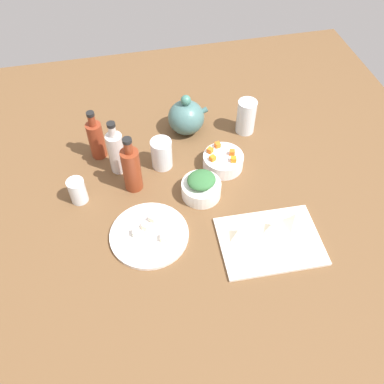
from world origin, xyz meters
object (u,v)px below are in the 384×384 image
Objects in this scene: cutting_board at (270,241)px; bowl_carrots at (223,161)px; teapot at (186,117)px; bottle_0 at (96,139)px; plate_tofu at (149,235)px; bottle_2 at (132,169)px; drinking_glass_2 at (246,117)px; bowl_greens at (201,189)px; drinking_glass_0 at (162,154)px; bottle_1 at (116,151)px; drinking_glass_1 at (78,191)px.

bowl_carrots is at bearing 99.55° from cutting_board.
bottle_0 is (-33.93, -6.37, 1.27)cm from teapot.
bottle_2 is at bearing 95.37° from plate_tofu.
drinking_glass_2 is (43.52, 40.99, 6.19)cm from plate_tofu.
drinking_glass_2 is (13.28, 16.77, 4.24)cm from bowl_carrots.
drinking_glass_0 is (-10.45, 16.49, 2.89)cm from bowl_greens.
cutting_board is at bearing -15.79° from plate_tofu.
drinking_glass_1 is at bearing -141.49° from bottle_1.
bottle_1 is 1.88× the size of drinking_glass_0.
drinking_glass_2 is (49.69, 10.15, -1.78)cm from bottle_1.
plate_tofu is (-36.03, 10.19, 0.10)cm from cutting_board.
teapot is (21.42, 45.77, 6.05)cm from plate_tofu.
bottle_1 is 50.75cm from drinking_glass_2.
bowl_greens is at bearing -57.63° from drinking_glass_0.
bowl_carrots is 1.05× the size of drinking_glass_2.
bottle_0 reaches higher than drinking_glass_1.
bowl_carrots reaches higher than plate_tofu.
drinking_glass_0 is (15.35, -1.38, -2.95)cm from bottle_1.
teapot reaches higher than bowl_greens.
cutting_board is 63.94cm from drinking_glass_1.
bottle_0 reaches higher than drinking_glass_2.
bowl_carrots is 21.81cm from drinking_glass_2.
drinking_glass_2 is at bearing 18.60° from drinking_glass_1.
bowl_greens is 1.46× the size of drinking_glass_1.
bottle_1 is 15.69cm from drinking_glass_0.
plate_tofu is at bearing -43.51° from drinking_glass_1.
bottle_0 reaches higher than bowl_greens.
drinking_glass_2 is (23.89, 28.01, 4.07)cm from bowl_greens.
cutting_board is at bearing -75.37° from teapot.
bottle_1 reaches higher than drinking_glass_1.
drinking_glass_1 is at bearing 136.49° from plate_tofu.
bottle_2 is at bearing -144.13° from drinking_glass_0.
bottle_0 is 21.76cm from drinking_glass_1.
bottle_0 is at bearing -169.37° from teapot.
bottle_0 is (-48.54, 49.59, 7.41)cm from cutting_board.
teapot is 1.81× the size of drinking_glass_1.
bowl_greens is 0.67× the size of bottle_0.
plate_tofu is at bearing -115.08° from teapot.
drinking_glass_0 is (-12.24, -16.30, -1.04)cm from teapot.
teapot is 1.21× the size of drinking_glass_2.
bottle_1 reaches higher than drinking_glass_2.
drinking_glass_1 is at bearing -174.06° from bottle_2.
bowl_carrots is (10.61, 11.24, -0.17)cm from bowl_greens.
drinking_glass_2 is (45.53, 19.62, -2.16)cm from bottle_2.
cutting_board is 34.95cm from bowl_carrots.
drinking_glass_2 is at bearing 43.28° from plate_tofu.
bottle_2 is (-2.01, 21.37, 8.35)cm from plate_tofu.
drinking_glass_1 is (-40.12, 6.47, 1.80)cm from bowl_greens.
bottle_1 reaches higher than cutting_board.
cutting_board is 1.26× the size of plate_tofu.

